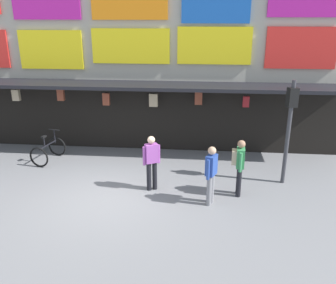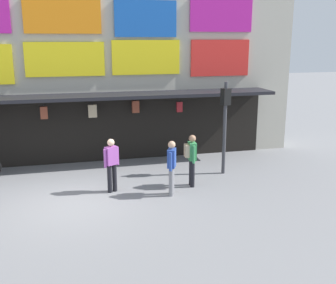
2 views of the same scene
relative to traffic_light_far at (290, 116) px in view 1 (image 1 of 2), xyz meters
The scene contains 7 objects.
ground_plane 5.76m from the traffic_light_far, 164.59° to the right, with size 80.00×80.00×0.00m, color slate.
shopfront 6.31m from the traffic_light_far, 148.64° to the left, with size 18.00×2.60×8.00m.
traffic_light_far is the anchor object (origin of this frame).
bicycle_parked 8.19m from the traffic_light_far, behind, with size 0.93×1.28×1.05m.
pedestrian_in_black 2.11m from the traffic_light_far, 146.90° to the right, with size 0.37×0.53×1.68m.
pedestrian_in_white 3.00m from the traffic_light_far, 145.66° to the right, with size 0.34×0.49×1.68m.
pedestrian_in_red 4.25m from the traffic_light_far, 167.80° to the right, with size 0.48×0.36×1.68m.
Camera 1 is at (2.56, -8.93, 4.94)m, focal length 38.13 mm.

